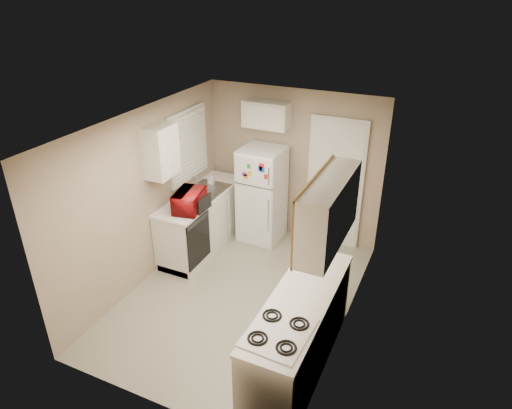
% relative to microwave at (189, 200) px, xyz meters
% --- Properties ---
extents(floor, '(3.80, 3.80, 0.00)m').
position_rel_microwave_xyz_m(floor, '(0.98, -0.40, -1.05)').
color(floor, '#AEAB98').
rests_on(floor, ground).
extents(ceiling, '(3.80, 3.80, 0.00)m').
position_rel_microwave_xyz_m(ceiling, '(0.98, -0.40, 1.35)').
color(ceiling, white).
rests_on(ceiling, floor).
extents(wall_left, '(3.80, 3.80, 0.00)m').
position_rel_microwave_xyz_m(wall_left, '(-0.42, -0.40, 0.15)').
color(wall_left, tan).
rests_on(wall_left, floor).
extents(wall_right, '(3.80, 3.80, 0.00)m').
position_rel_microwave_xyz_m(wall_right, '(2.38, -0.40, 0.15)').
color(wall_right, tan).
rests_on(wall_right, floor).
extents(wall_back, '(2.80, 2.80, 0.00)m').
position_rel_microwave_xyz_m(wall_back, '(0.98, 1.50, 0.15)').
color(wall_back, tan).
rests_on(wall_back, floor).
extents(wall_front, '(2.80, 2.80, 0.00)m').
position_rel_microwave_xyz_m(wall_front, '(0.98, -2.30, 0.15)').
color(wall_front, tan).
rests_on(wall_front, floor).
extents(left_counter, '(0.60, 1.80, 0.90)m').
position_rel_microwave_xyz_m(left_counter, '(-0.12, 0.50, -0.60)').
color(left_counter, silver).
rests_on(left_counter, floor).
extents(dishwasher, '(0.03, 0.58, 0.72)m').
position_rel_microwave_xyz_m(dishwasher, '(0.17, -0.10, -0.56)').
color(dishwasher, black).
rests_on(dishwasher, floor).
extents(sink, '(0.54, 0.74, 0.16)m').
position_rel_microwave_xyz_m(sink, '(-0.12, 0.65, -0.19)').
color(sink, gray).
rests_on(sink, left_counter).
extents(microwave, '(0.57, 0.38, 0.35)m').
position_rel_microwave_xyz_m(microwave, '(0.00, 0.00, 0.00)').
color(microwave, maroon).
rests_on(microwave, left_counter).
extents(soap_bottle, '(0.09, 0.09, 0.18)m').
position_rel_microwave_xyz_m(soap_bottle, '(-0.17, 0.90, -0.05)').
color(soap_bottle, white).
rests_on(soap_bottle, left_counter).
extents(window_blinds, '(0.10, 0.98, 1.08)m').
position_rel_microwave_xyz_m(window_blinds, '(-0.38, 0.65, 0.55)').
color(window_blinds, silver).
rests_on(window_blinds, wall_left).
extents(upper_cabinet_left, '(0.30, 0.45, 0.70)m').
position_rel_microwave_xyz_m(upper_cabinet_left, '(-0.27, -0.18, 0.75)').
color(upper_cabinet_left, silver).
rests_on(upper_cabinet_left, wall_left).
extents(refrigerator, '(0.65, 0.63, 1.54)m').
position_rel_microwave_xyz_m(refrigerator, '(0.62, 1.10, -0.28)').
color(refrigerator, white).
rests_on(refrigerator, floor).
extents(cabinet_over_fridge, '(0.70, 0.30, 0.40)m').
position_rel_microwave_xyz_m(cabinet_over_fridge, '(0.58, 1.35, 0.95)').
color(cabinet_over_fridge, silver).
rests_on(cabinet_over_fridge, wall_back).
extents(interior_door, '(0.86, 0.06, 2.08)m').
position_rel_microwave_xyz_m(interior_door, '(1.68, 1.46, -0.03)').
color(interior_door, white).
rests_on(interior_door, floor).
extents(right_counter, '(0.60, 2.00, 0.90)m').
position_rel_microwave_xyz_m(right_counter, '(2.08, -1.20, -0.60)').
color(right_counter, silver).
rests_on(right_counter, floor).
extents(stove, '(0.59, 0.71, 0.83)m').
position_rel_microwave_xyz_m(stove, '(2.07, -1.76, -0.64)').
color(stove, white).
rests_on(stove, floor).
extents(upper_cabinet_right, '(0.30, 1.20, 0.70)m').
position_rel_microwave_xyz_m(upper_cabinet_right, '(2.23, -0.90, 0.75)').
color(upper_cabinet_right, silver).
rests_on(upper_cabinet_right, wall_right).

